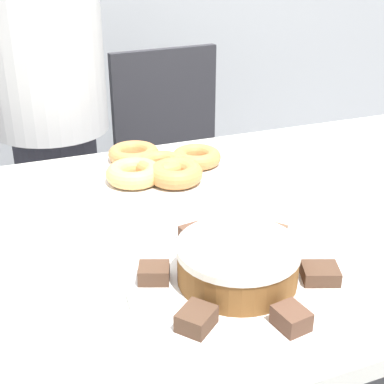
{
  "coord_description": "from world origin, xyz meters",
  "views": [
    {
      "loc": [
        -0.36,
        -0.8,
        1.25
      ],
      "look_at": [
        -0.04,
        0.01,
        0.83
      ],
      "focal_mm": 50.0,
      "sensor_mm": 36.0,
      "label": 1
    }
  ],
  "objects_px": {
    "plate_cake": "(237,283)",
    "plate_donuts": "(161,175)",
    "frosted_cake": "(238,262)",
    "person_standing": "(50,106)",
    "office_chair_right": "(183,189)"
  },
  "relations": [
    {
      "from": "plate_donuts",
      "to": "plate_cake",
      "type": "bearing_deg",
      "value": -93.14
    },
    {
      "from": "person_standing",
      "to": "frosted_cake",
      "type": "xyz_separation_m",
      "value": [
        0.14,
        -0.93,
        -0.0
      ]
    },
    {
      "from": "plate_donuts",
      "to": "office_chair_right",
      "type": "bearing_deg",
      "value": 65.34
    },
    {
      "from": "office_chair_right",
      "to": "plate_cake",
      "type": "distance_m",
      "value": 1.13
    },
    {
      "from": "person_standing",
      "to": "frosted_cake",
      "type": "bearing_deg",
      "value": -81.37
    },
    {
      "from": "plate_cake",
      "to": "frosted_cake",
      "type": "height_order",
      "value": "frosted_cake"
    },
    {
      "from": "plate_cake",
      "to": "plate_donuts",
      "type": "xyz_separation_m",
      "value": [
        0.02,
        0.43,
        0.0
      ]
    },
    {
      "from": "person_standing",
      "to": "plate_cake",
      "type": "bearing_deg",
      "value": -81.37
    },
    {
      "from": "plate_donuts",
      "to": "frosted_cake",
      "type": "relative_size",
      "value": 1.76
    },
    {
      "from": "plate_cake",
      "to": "office_chair_right",
      "type": "bearing_deg",
      "value": 73.75
    },
    {
      "from": "office_chair_right",
      "to": "plate_donuts",
      "type": "distance_m",
      "value": 0.75
    },
    {
      "from": "person_standing",
      "to": "plate_donuts",
      "type": "xyz_separation_m",
      "value": [
        0.16,
        -0.5,
        -0.04
      ]
    },
    {
      "from": "plate_donuts",
      "to": "frosted_cake",
      "type": "distance_m",
      "value": 0.43
    },
    {
      "from": "person_standing",
      "to": "office_chair_right",
      "type": "height_order",
      "value": "person_standing"
    },
    {
      "from": "office_chair_right",
      "to": "plate_donuts",
      "type": "xyz_separation_m",
      "value": [
        -0.28,
        -0.6,
        0.34
      ]
    }
  ]
}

